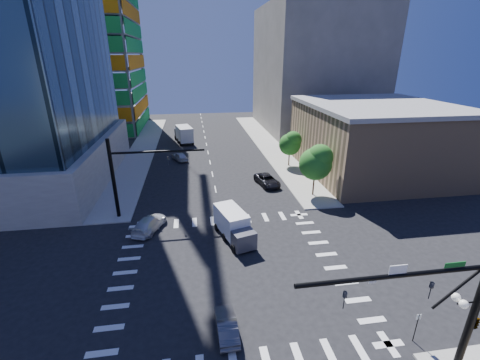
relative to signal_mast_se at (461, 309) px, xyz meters
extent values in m
plane|color=black|center=(-10.60, 11.50, -5.01)|extent=(160.00, 160.00, 0.00)
cube|color=silver|center=(-10.60, 11.50, -5.00)|extent=(20.00, 20.00, 0.01)
cube|color=gray|center=(1.90, 51.50, -4.93)|extent=(5.00, 60.00, 0.15)
cube|color=gray|center=(-23.10, 51.50, -4.93)|extent=(5.00, 60.00, 0.15)
cube|color=green|center=(-25.50, 73.50, 19.49)|extent=(0.12, 24.00, 49.00)
cube|color=orange|center=(-38.10, 60.90, 19.49)|extent=(24.00, 0.12, 49.00)
cube|color=#9F815C|center=(14.40, 33.50, -0.01)|extent=(20.00, 22.00, 10.00)
cube|color=slate|center=(14.40, 33.50, 5.29)|extent=(20.50, 22.50, 0.60)
cube|color=#605B56|center=(16.40, 66.50, 8.99)|extent=(24.00, 30.00, 28.00)
cylinder|color=black|center=(0.90, 0.00, -0.36)|extent=(0.40, 0.40, 9.00)
cylinder|color=black|center=(-4.10, 0.00, 2.54)|extent=(10.00, 0.24, 0.24)
cylinder|color=black|center=(-0.50, 0.00, 1.44)|extent=(2.50, 0.14, 2.50)
imported|color=black|center=(-2.10, 0.00, 1.44)|extent=(0.16, 0.20, 1.00)
imported|color=black|center=(-6.60, 0.00, 1.44)|extent=(0.16, 0.20, 1.00)
imported|color=black|center=(1.15, 0.00, -1.01)|extent=(0.53, 2.48, 1.00)
cube|color=white|center=(-4.10, 0.00, 2.89)|extent=(0.90, 0.04, 0.50)
cube|color=#0C541A|center=(-1.10, 0.00, 2.84)|extent=(1.10, 0.04, 0.28)
cylinder|color=black|center=(0.30, 0.00, 0.34)|extent=(1.20, 0.08, 0.08)
sphere|color=white|center=(-0.20, 0.25, 0.54)|extent=(0.44, 0.44, 0.44)
sphere|color=white|center=(-0.20, -0.25, 0.54)|extent=(0.44, 0.44, 0.44)
cylinder|color=black|center=(-22.10, 23.00, -0.36)|extent=(0.40, 0.40, 9.00)
cylinder|color=black|center=(-17.10, 23.00, 2.54)|extent=(10.00, 0.24, 0.24)
imported|color=black|center=(-16.10, 23.00, 1.44)|extent=(0.16, 0.20, 1.00)
cylinder|color=#382316|center=(1.90, 25.50, -3.72)|extent=(0.20, 0.20, 2.27)
sphere|color=#1A5115|center=(1.90, 25.50, -0.63)|extent=(4.16, 4.16, 4.16)
sphere|color=#2F7F2A|center=(2.30, 25.20, 0.34)|extent=(3.25, 3.25, 3.25)
cylinder|color=#382316|center=(2.20, 37.50, -3.90)|extent=(0.20, 0.20, 1.92)
sphere|color=#1A5115|center=(2.20, 37.50, -1.28)|extent=(3.52, 3.52, 3.52)
sphere|color=#2F7F2A|center=(2.60, 37.20, -0.46)|extent=(2.75, 2.75, 2.75)
cylinder|color=black|center=(0.10, 2.50, -3.91)|extent=(0.06, 0.06, 2.20)
cube|color=silver|center=(0.10, 2.50, -3.01)|extent=(0.30, 0.03, 0.40)
imported|color=black|center=(-3.20, 29.97, -4.29)|extent=(3.36, 5.52, 1.43)
imported|color=white|center=(-18.31, 19.55, -4.28)|extent=(3.77, 5.45, 1.47)
imported|color=#B2B5BB|center=(-15.74, 43.31, -4.29)|extent=(3.25, 4.51, 1.43)
imported|color=#515156|center=(-11.75, 4.96, -4.39)|extent=(1.42, 3.79, 1.23)
cube|color=silver|center=(-9.67, 16.34, -3.30)|extent=(3.33, 4.92, 2.34)
cube|color=#46454E|center=(-9.67, 16.34, -3.88)|extent=(2.44, 2.13, 1.71)
cube|color=silver|center=(-15.23, 56.03, -2.92)|extent=(3.78, 5.94, 2.86)
cube|color=#46454E|center=(-15.23, 56.03, -3.63)|extent=(2.90, 2.48, 2.09)
camera|label=1|loc=(-13.26, -11.19, 12.27)|focal=24.00mm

